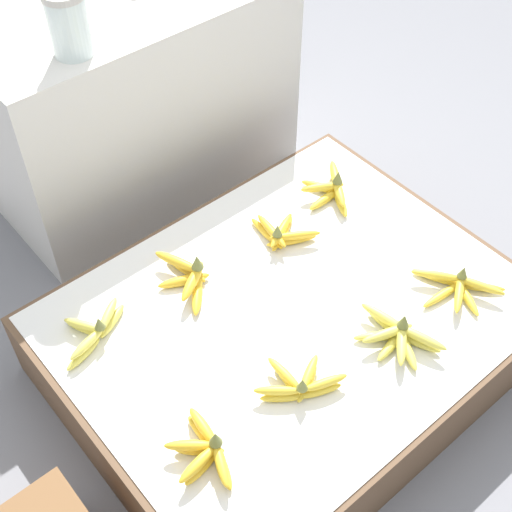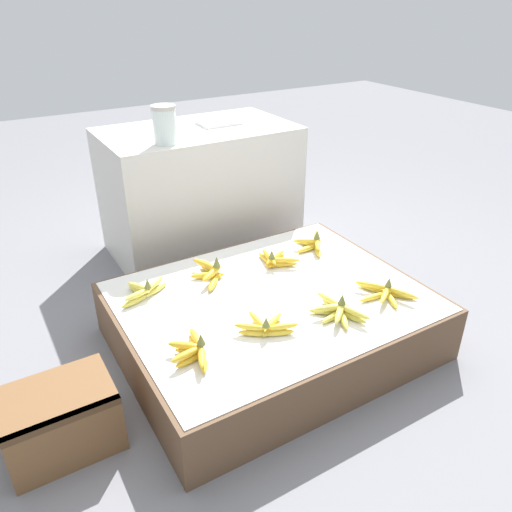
{
  "view_description": "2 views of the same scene",
  "coord_description": "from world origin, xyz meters",
  "views": [
    {
      "loc": [
        -0.83,
        -0.84,
        1.78
      ],
      "look_at": [
        -0.0,
        0.14,
        0.34
      ],
      "focal_mm": 50.0,
      "sensor_mm": 36.0,
      "label": 1
    },
    {
      "loc": [
        -0.94,
        -1.45,
        1.37
      ],
      "look_at": [
        -0.05,
        0.05,
        0.42
      ],
      "focal_mm": 35.0,
      "sensor_mm": 36.0,
      "label": 2
    }
  ],
  "objects": [
    {
      "name": "banana_bunch_front_midright",
      "position": [
        0.14,
        -0.25,
        0.27
      ],
      "size": [
        0.16,
        0.25,
        0.09
      ],
      "color": "#DBCC4C",
      "rests_on": "display_platform"
    },
    {
      "name": "banana_bunch_front_right",
      "position": [
        0.39,
        -0.25,
        0.27
      ],
      "size": [
        0.23,
        0.24,
        0.08
      ],
      "color": "gold",
      "rests_on": "display_platform"
    },
    {
      "name": "banana_bunch_middle_midright",
      "position": [
        0.15,
        0.21,
        0.27
      ],
      "size": [
        0.16,
        0.2,
        0.09
      ],
      "color": "gold",
      "rests_on": "display_platform"
    },
    {
      "name": "banana_bunch_front_left",
      "position": [
        -0.43,
        -0.19,
        0.27
      ],
      "size": [
        0.14,
        0.22,
        0.09
      ],
      "color": "gold",
      "rests_on": "display_platform"
    },
    {
      "name": "back_vendor_table",
      "position": [
        0.15,
        0.98,
        0.35
      ],
      "size": [
        1.02,
        0.6,
        0.71
      ],
      "color": "beige",
      "rests_on": "ground_plane"
    },
    {
      "name": "ground_plane",
      "position": [
        0.0,
        0.0,
        0.0
      ],
      "size": [
        10.0,
        10.0,
        0.0
      ],
      "primitive_type": "plane",
      "color": "slate"
    },
    {
      "name": "banana_bunch_middle_left",
      "position": [
        -0.45,
        0.27,
        0.27
      ],
      "size": [
        0.23,
        0.16,
        0.09
      ],
      "color": "#DBCC4C",
      "rests_on": "display_platform"
    },
    {
      "name": "display_platform",
      "position": [
        0.0,
        0.0,
        0.12
      ],
      "size": [
        1.23,
        0.97,
        0.24
      ],
      "color": "brown",
      "rests_on": "ground_plane"
    },
    {
      "name": "glass_jar",
      "position": [
        -0.11,
        0.78,
        0.8
      ],
      "size": [
        0.12,
        0.12,
        0.18
      ],
      "color": "silver",
      "rests_on": "back_vendor_table"
    },
    {
      "name": "banana_bunch_middle_right",
      "position": [
        0.4,
        0.26,
        0.27
      ],
      "size": [
        0.2,
        0.22,
        0.1
      ],
      "color": "gold",
      "rests_on": "display_platform"
    },
    {
      "name": "foam_tray_white",
      "position": [
        0.28,
        0.99,
        0.72
      ],
      "size": [
        0.21,
        0.15,
        0.02
      ],
      "color": "white",
      "rests_on": "back_vendor_table"
    },
    {
      "name": "banana_bunch_middle_midleft",
      "position": [
        -0.15,
        0.26,
        0.27
      ],
      "size": [
        0.15,
        0.25,
        0.1
      ],
      "color": "gold",
      "rests_on": "display_platform"
    },
    {
      "name": "wooden_crate",
      "position": [
        -0.88,
        -0.11,
        0.12
      ],
      "size": [
        0.35,
        0.25,
        0.23
      ],
      "color": "brown",
      "rests_on": "ground_plane"
    },
    {
      "name": "banana_bunch_front_midleft",
      "position": [
        -0.15,
        -0.2,
        0.27
      ],
      "size": [
        0.22,
        0.17,
        0.09
      ],
      "color": "gold",
      "rests_on": "display_platform"
    }
  ]
}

